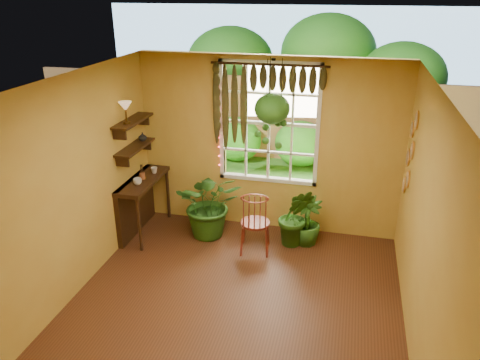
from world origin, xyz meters
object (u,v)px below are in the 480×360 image
at_px(counter_ledge, 138,199).
at_px(windsor_chair, 255,231).
at_px(potted_plant_left, 210,203).
at_px(hanging_basket, 272,112).
at_px(potted_plant_mid, 296,217).

height_order(counter_ledge, windsor_chair, windsor_chair).
height_order(potted_plant_left, hanging_basket, hanging_basket).
height_order(windsor_chair, hanging_basket, hanging_basket).
xyz_separation_m(counter_ledge, potted_plant_left, (1.13, 0.13, -0.01)).
height_order(counter_ledge, potted_plant_mid, potted_plant_mid).
height_order(potted_plant_left, potted_plant_mid, potted_plant_left).
relative_size(potted_plant_left, potted_plant_mid, 1.16).
height_order(counter_ledge, potted_plant_left, potted_plant_left).
bearing_deg(potted_plant_left, counter_ledge, -173.21).
bearing_deg(counter_ledge, windsor_chair, -5.29).
relative_size(counter_ledge, potted_plant_left, 1.11).
relative_size(counter_ledge, windsor_chair, 1.05).
distance_m(counter_ledge, potted_plant_mid, 2.44).
distance_m(windsor_chair, hanging_basket, 1.72).
height_order(windsor_chair, potted_plant_mid, windsor_chair).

